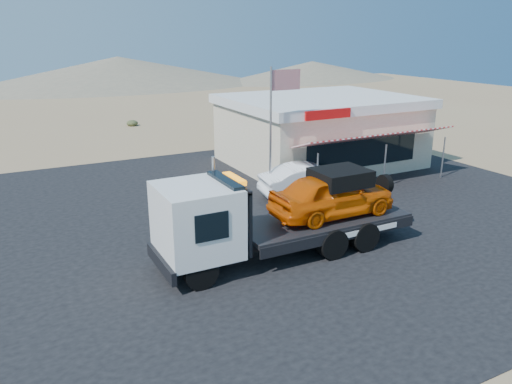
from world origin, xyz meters
TOP-DOWN VIEW (x-y plane):
  - ground at (0.00, 0.00)m, footprint 120.00×120.00m
  - asphalt_lot at (2.00, 3.00)m, footprint 32.00×24.00m
  - tow_truck at (2.03, -1.06)m, footprint 9.12×2.70m
  - white_sedan at (6.47, 3.70)m, footprint 5.04×2.40m
  - jerky_store at (10.50, 8.97)m, footprint 10.40×9.97m
  - flagpole at (4.93, 4.50)m, footprint 1.55×0.10m

SIDE VIEW (x-z plane):
  - ground at x=0.00m, z-range 0.00..0.00m
  - asphalt_lot at x=2.00m, z-range 0.00..0.02m
  - white_sedan at x=6.47m, z-range 0.02..1.62m
  - tow_truck at x=2.03m, z-range 0.12..3.17m
  - jerky_store at x=10.50m, z-range 0.04..3.94m
  - flagpole at x=4.93m, z-range 0.76..6.76m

